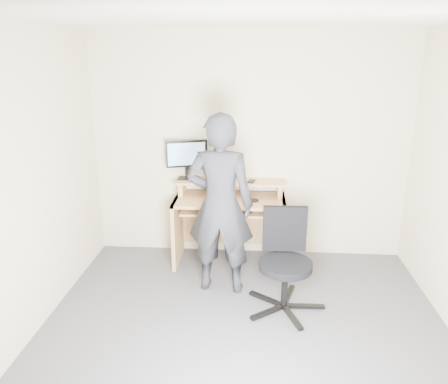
# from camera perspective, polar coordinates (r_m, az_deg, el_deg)

# --- Properties ---
(ground) EXTENTS (3.50, 3.50, 0.00)m
(ground) POSITION_cam_1_polar(r_m,az_deg,el_deg) (3.76, 2.54, -19.05)
(ground) COLOR #4D4D52
(ground) RESTS_ON ground
(back_wall) EXTENTS (3.50, 0.02, 2.50)m
(back_wall) POSITION_cam_1_polar(r_m,az_deg,el_deg) (4.87, 3.34, 5.81)
(back_wall) COLOR beige
(back_wall) RESTS_ON ground
(ceiling) EXTENTS (3.50, 3.50, 0.02)m
(ceiling) POSITION_cam_1_polar(r_m,az_deg,el_deg) (3.03, 3.23, 22.40)
(ceiling) COLOR white
(ceiling) RESTS_ON back_wall
(desk) EXTENTS (1.20, 0.60, 0.91)m
(desk) POSITION_cam_1_polar(r_m,az_deg,el_deg) (4.86, 0.79, -2.82)
(desk) COLOR tan
(desk) RESTS_ON ground
(monitor) EXTENTS (0.44, 0.17, 0.43)m
(monitor) POSITION_cam_1_polar(r_m,az_deg,el_deg) (4.82, -4.88, 4.69)
(monitor) COLOR black
(monitor) RESTS_ON desk
(external_drive) EXTENTS (0.10, 0.14, 0.20)m
(external_drive) POSITION_cam_1_polar(r_m,az_deg,el_deg) (4.80, 0.95, 2.72)
(external_drive) COLOR black
(external_drive) RESTS_ON desk
(travel_mug) EXTENTS (0.08, 0.08, 0.17)m
(travel_mug) POSITION_cam_1_polar(r_m,az_deg,el_deg) (4.81, 1.59, 2.57)
(travel_mug) COLOR #B1B1B5
(travel_mug) RESTS_ON desk
(smartphone) EXTENTS (0.10, 0.14, 0.01)m
(smartphone) POSITION_cam_1_polar(r_m,az_deg,el_deg) (4.77, 3.60, 1.41)
(smartphone) COLOR black
(smartphone) RESTS_ON desk
(charger) EXTENTS (0.05, 0.05, 0.03)m
(charger) POSITION_cam_1_polar(r_m,az_deg,el_deg) (4.74, -2.60, 1.46)
(charger) COLOR black
(charger) RESTS_ON desk
(headphones) EXTENTS (0.19, 0.19, 0.06)m
(headphones) POSITION_cam_1_polar(r_m,az_deg,el_deg) (4.89, -0.19, 1.89)
(headphones) COLOR silver
(headphones) RESTS_ON desk
(keyboard) EXTENTS (0.47, 0.20, 0.03)m
(keyboard) POSITION_cam_1_polar(r_m,az_deg,el_deg) (4.66, 0.95, -2.19)
(keyboard) COLOR black
(keyboard) RESTS_ON desk
(mouse) EXTENTS (0.11, 0.09, 0.04)m
(mouse) POSITION_cam_1_polar(r_m,az_deg,el_deg) (4.61, 3.98, -1.09)
(mouse) COLOR black
(mouse) RESTS_ON desk
(office_chair) EXTENTS (0.69, 0.72, 0.91)m
(office_chair) POSITION_cam_1_polar(r_m,az_deg,el_deg) (4.02, 7.98, -8.41)
(office_chair) COLOR black
(office_chair) RESTS_ON ground
(person) EXTENTS (0.67, 0.47, 1.76)m
(person) POSITION_cam_1_polar(r_m,az_deg,el_deg) (4.13, -0.51, -1.72)
(person) COLOR black
(person) RESTS_ON ground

